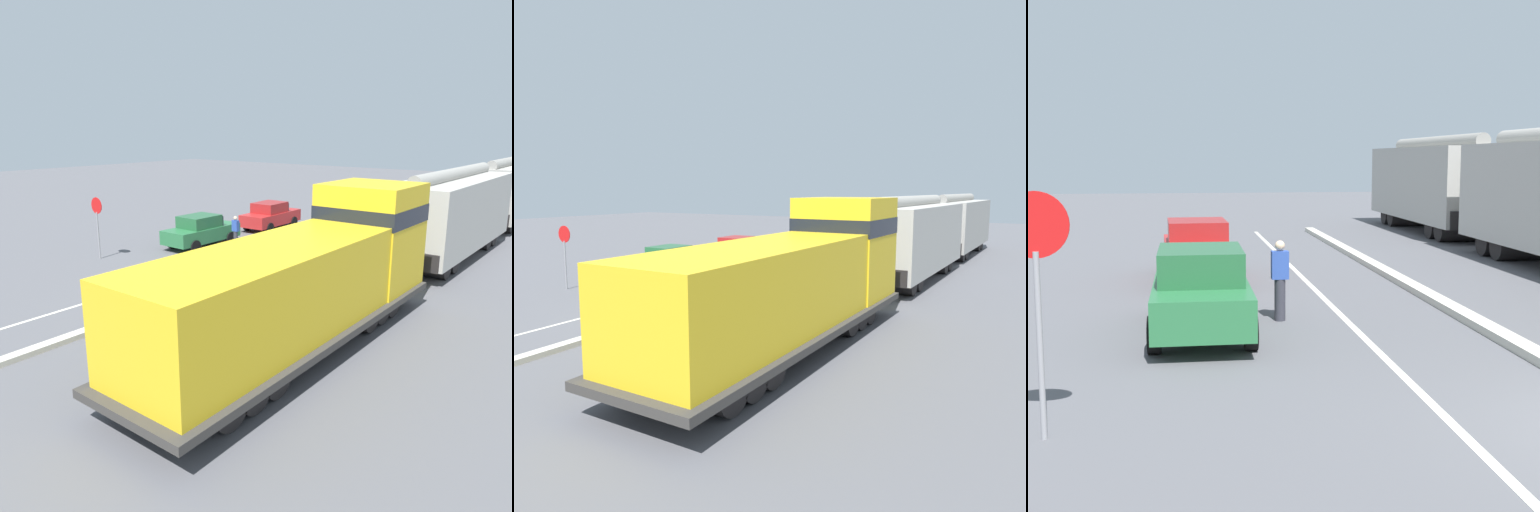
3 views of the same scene
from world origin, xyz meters
The scene contains 11 objects.
ground_plane centered at (0.00, 0.00, 0.00)m, with size 120.00×120.00×0.00m, color #56565B.
median_curb centered at (0.00, 6.00, 0.08)m, with size 0.36×36.00×0.16m, color beige.
lane_stripe centered at (-2.40, 6.00, 0.00)m, with size 0.14×36.00×0.01m, color silver.
locomotive centered at (5.44, -0.81, 1.80)m, with size 3.10×11.61×4.20m.
hopper_car_lead centered at (5.44, 11.34, 2.08)m, with size 2.90×10.60×4.18m.
hopper_car_middle centered at (5.44, 22.94, 2.08)m, with size 2.90×10.60×4.18m.
parked_car_green centered at (-5.32, 5.79, 0.82)m, with size 1.86×4.21×1.62m.
parked_car_red centered at (-5.25, 11.73, 0.82)m, with size 1.94×4.25×1.62m.
cyclist centered at (0.66, 0.96, 0.82)m, with size 1.69×0.54×1.71m.
stop_sign centered at (-7.27, 1.02, 2.02)m, with size 0.76×0.08×2.88m.
pedestrian_by_cars centered at (-3.72, 6.65, 0.85)m, with size 0.34×0.22×1.62m.
Camera 1 is at (12.44, -12.34, 5.93)m, focal length 35.00 mm.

